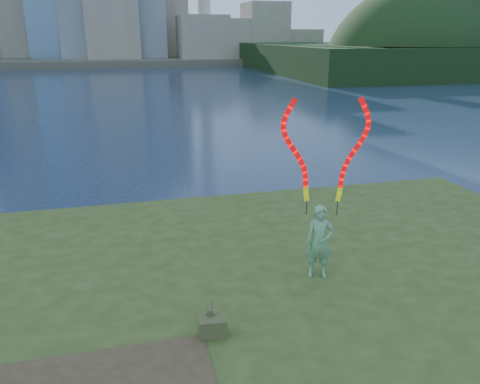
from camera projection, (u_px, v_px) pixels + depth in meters
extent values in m
plane|color=#1A2742|center=(219.00, 315.00, 9.61)|extent=(320.00, 320.00, 0.00)
cube|color=#364518|center=(246.00, 369.00, 7.46)|extent=(17.00, 15.00, 0.30)
cube|color=#364518|center=(243.00, 348.00, 7.56)|extent=(14.00, 12.00, 0.30)
cube|color=#4E4939|center=(126.00, 59.00, 96.66)|extent=(320.00, 40.00, 1.20)
cube|color=black|center=(472.00, 56.00, 76.82)|extent=(70.00, 42.00, 4.00)
imported|color=#187423|center=(319.00, 242.00, 9.31)|extent=(0.63, 0.50, 1.50)
cylinder|color=black|center=(306.00, 207.00, 9.19)|extent=(0.02, 0.02, 0.30)
cylinder|color=black|center=(337.00, 208.00, 9.17)|extent=(0.02, 0.02, 0.30)
cube|color=#484925|center=(212.00, 327.00, 7.60)|extent=(0.47, 0.33, 0.32)
cylinder|color=#484925|center=(210.00, 308.00, 7.73)|extent=(0.13, 0.31, 0.11)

